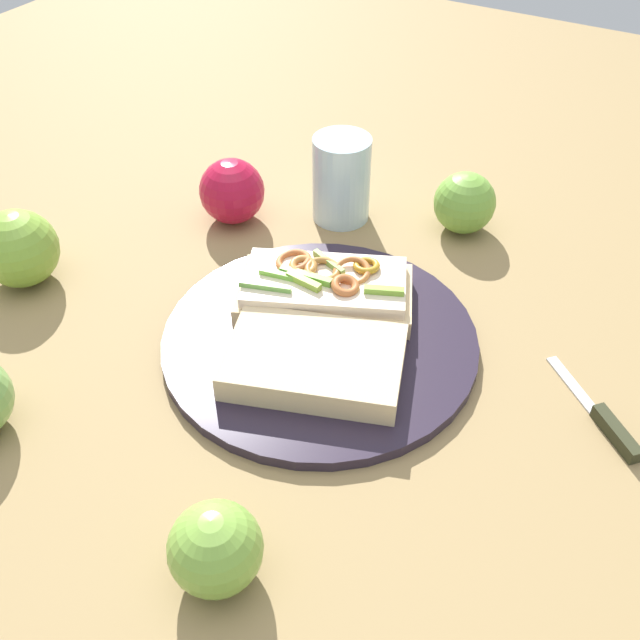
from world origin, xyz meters
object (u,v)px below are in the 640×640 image
(knife, at_px, (604,419))
(apple_4, at_px, (465,203))
(sandwich, at_px, (325,289))
(plate, at_px, (320,340))
(apple_3, at_px, (215,548))
(apple_1, at_px, (232,191))
(apple_2, at_px, (19,248))
(drinking_glass, at_px, (341,179))
(bread_slice_side, at_px, (315,361))

(knife, bearing_deg, apple_4, -2.75)
(sandwich, distance_m, knife, 0.29)
(plate, bearing_deg, knife, -82.19)
(knife, bearing_deg, plate, 49.95)
(plate, height_order, knife, knife)
(sandwich, xyz_separation_m, apple_4, (0.21, -0.07, 0.01))
(sandwich, height_order, apple_3, apple_3)
(apple_1, distance_m, apple_2, 0.24)
(apple_1, distance_m, drinking_glass, 0.13)
(apple_4, bearing_deg, knife, -134.89)
(apple_1, xyz_separation_m, apple_2, (-0.21, 0.13, 0.00))
(apple_2, height_order, apple_4, apple_2)
(plate, relative_size, sandwich, 1.55)
(apple_1, bearing_deg, knife, -102.43)
(bread_slice_side, xyz_separation_m, apple_1, (0.18, 0.22, 0.01))
(knife, bearing_deg, drinking_glass, 16.44)
(apple_3, distance_m, apple_4, 0.50)
(apple_4, bearing_deg, apple_1, 115.58)
(apple_3, relative_size, drinking_glass, 0.67)
(apple_1, distance_m, apple_4, 0.27)
(sandwich, relative_size, apple_1, 2.56)
(bread_slice_side, distance_m, apple_3, 0.21)
(apple_2, bearing_deg, knife, -79.80)
(apple_4, bearing_deg, apple_2, 131.35)
(plate, bearing_deg, apple_3, -166.75)
(plate, bearing_deg, drinking_glass, 23.70)
(apple_4, relative_size, drinking_glass, 0.70)
(bread_slice_side, relative_size, apple_1, 2.06)
(sandwich, xyz_separation_m, apple_1, (0.09, 0.18, 0.01))
(plate, relative_size, apple_3, 4.49)
(bread_slice_side, distance_m, drinking_glass, 0.28)
(apple_2, bearing_deg, bread_slice_side, -85.85)
(bread_slice_side, bearing_deg, drinking_glass, 94.60)
(apple_2, bearing_deg, apple_1, -31.02)
(sandwich, height_order, apple_4, apple_4)
(apple_3, bearing_deg, plate, 13.25)
(plate, xyz_separation_m, apple_4, (0.26, -0.04, 0.03))
(apple_3, bearing_deg, apple_1, 33.72)
(plate, distance_m, apple_4, 0.26)
(apple_2, relative_size, drinking_glass, 0.81)
(plate, bearing_deg, sandwich, 24.26)
(plate, xyz_separation_m, sandwich, (0.05, 0.02, 0.02))
(plate, distance_m, drinking_glass, 0.23)
(apple_3, xyz_separation_m, drinking_glass, (0.45, 0.15, 0.02))
(apple_2, bearing_deg, plate, -77.88)
(sandwich, height_order, drinking_glass, drinking_glass)
(bread_slice_side, xyz_separation_m, apple_3, (-0.20, -0.04, 0.01))
(sandwich, relative_size, apple_4, 2.75)
(sandwich, xyz_separation_m, apple_2, (-0.11, 0.30, 0.01))
(bread_slice_side, relative_size, apple_3, 2.33)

